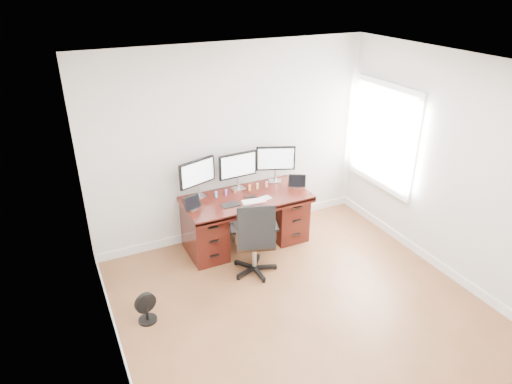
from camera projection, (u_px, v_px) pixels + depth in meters
name	position (u px, v px, depth m)	size (l,w,h in m)	color
ground	(315.00, 324.00, 4.98)	(4.50, 4.50, 0.00)	brown
back_wall	(232.00, 144.00, 6.21)	(4.00, 0.10, 2.70)	silver
right_wall	(464.00, 175.00, 5.25)	(0.10, 4.50, 2.70)	silver
desk	(246.00, 218.00, 6.29)	(1.70, 0.80, 0.75)	#3F120C
office_chair	(255.00, 250.00, 5.68)	(0.69, 0.69, 1.03)	black
floor_fan	(146.00, 308.00, 4.96)	(0.24, 0.21, 0.35)	black
monitor_left	(197.00, 174.00, 5.96)	(0.53, 0.21, 0.53)	silver
monitor_center	(238.00, 166.00, 6.18)	(0.55, 0.15, 0.53)	silver
monitor_right	(276.00, 160.00, 6.41)	(0.52, 0.24, 0.53)	silver
tablet_left	(193.00, 204.00, 5.74)	(0.25, 0.14, 0.19)	silver
tablet_right	(297.00, 182.00, 6.33)	(0.24, 0.18, 0.19)	silver
keyboard	(254.00, 201.00, 5.97)	(0.31, 0.13, 0.01)	silver
trackpad	(266.00, 198.00, 6.07)	(0.12, 0.12, 0.01)	silver
drawing_tablet	(230.00, 205.00, 5.89)	(0.23, 0.15, 0.01)	black
phone	(250.00, 197.00, 6.10)	(0.14, 0.07, 0.01)	black
figurine_blue	(216.00, 194.00, 6.06)	(0.04, 0.04, 0.09)	#6699E7
figurine_purple	(226.00, 192.00, 6.12)	(0.04, 0.04, 0.09)	#9860CB
figurine_brown	(235.00, 190.00, 6.17)	(0.04, 0.04, 0.09)	#915E4A
figurine_orange	(250.00, 187.00, 6.26)	(0.04, 0.04, 0.09)	#FFA844
figurine_yellow	(257.00, 186.00, 6.30)	(0.04, 0.04, 0.09)	#D6BC5D
figurine_pink	(267.00, 184.00, 6.36)	(0.04, 0.04, 0.09)	pink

